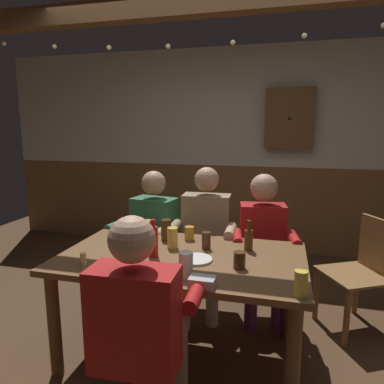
% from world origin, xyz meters
% --- Properties ---
extents(ground_plane, '(7.46, 7.46, 0.00)m').
position_xyz_m(ground_plane, '(0.00, 0.00, 0.00)').
color(ground_plane, '#4C331E').
extents(back_wall_upper, '(6.22, 0.12, 1.44)m').
position_xyz_m(back_wall_upper, '(0.00, 2.37, 1.81)').
color(back_wall_upper, beige).
extents(back_wall_wainscot, '(6.22, 0.12, 1.09)m').
position_xyz_m(back_wall_wainscot, '(0.00, 2.37, 0.54)').
color(back_wall_wainscot, brown).
rests_on(back_wall_wainscot, ground_plane).
extents(ceiling_beam, '(5.60, 0.14, 0.16)m').
position_xyz_m(ceiling_beam, '(0.00, 0.57, 2.45)').
color(ceiling_beam, brown).
extents(dining_table, '(1.61, 0.95, 0.73)m').
position_xyz_m(dining_table, '(0.00, 0.02, 0.63)').
color(dining_table, brown).
rests_on(dining_table, ground_plane).
extents(person_0, '(0.57, 0.58, 1.19)m').
position_xyz_m(person_0, '(-0.50, 0.72, 0.66)').
color(person_0, '#33724C').
rests_on(person_0, ground_plane).
extents(person_1, '(0.56, 0.53, 1.24)m').
position_xyz_m(person_1, '(0.00, 0.72, 0.68)').
color(person_1, '#997F60').
rests_on(person_1, ground_plane).
extents(person_2, '(0.55, 0.56, 1.19)m').
position_xyz_m(person_2, '(0.50, 0.72, 0.67)').
color(person_2, '#AD1919').
rests_on(person_2, ground_plane).
extents(person_3, '(0.56, 0.54, 1.20)m').
position_xyz_m(person_3, '(-0.00, -0.67, 0.66)').
color(person_3, '#AD1919').
rests_on(person_3, ground_plane).
extents(chair_empty_near_left, '(0.60, 0.60, 0.88)m').
position_xyz_m(chair_empty_near_left, '(1.27, 0.71, 0.48)').
color(chair_empty_near_left, brown).
rests_on(chair_empty_near_left, ground_plane).
extents(table_candle, '(0.04, 0.04, 0.08)m').
position_xyz_m(table_candle, '(-0.54, -0.29, 0.77)').
color(table_candle, '#F9E08C').
rests_on(table_candle, dining_table).
extents(condiment_caddy, '(0.14, 0.10, 0.05)m').
position_xyz_m(condiment_caddy, '(0.24, -0.39, 0.76)').
color(condiment_caddy, '#B2B7BC').
rests_on(condiment_caddy, dining_table).
extents(plate_0, '(0.21, 0.21, 0.01)m').
position_xyz_m(plate_0, '(0.12, -0.04, 0.74)').
color(plate_0, white).
rests_on(plate_0, dining_table).
extents(bottle_0, '(0.06, 0.06, 0.21)m').
position_xyz_m(bottle_0, '(0.42, 0.24, 0.82)').
color(bottle_0, '#593314').
rests_on(bottle_0, dining_table).
extents(bottle_1, '(0.06, 0.06, 0.25)m').
position_xyz_m(bottle_1, '(-0.17, -0.04, 0.84)').
color(bottle_1, red).
rests_on(bottle_1, dining_table).
extents(pint_glass_0, '(0.07, 0.07, 0.15)m').
position_xyz_m(pint_glass_0, '(-0.10, 0.15, 0.81)').
color(pint_glass_0, '#E5C64C').
rests_on(pint_glass_0, dining_table).
extents(pint_glass_1, '(0.06, 0.06, 0.12)m').
position_xyz_m(pint_glass_1, '(0.13, 0.19, 0.79)').
color(pint_glass_1, '#4C2D19').
rests_on(pint_glass_1, dining_table).
extents(pint_glass_2, '(0.07, 0.07, 0.13)m').
position_xyz_m(pint_glass_2, '(0.74, -0.37, 0.80)').
color(pint_glass_2, '#E5C64C').
rests_on(pint_glass_2, dining_table).
extents(pint_glass_3, '(0.08, 0.08, 0.16)m').
position_xyz_m(pint_glass_3, '(-0.20, 0.31, 0.81)').
color(pint_glass_3, '#4C2D19').
rests_on(pint_glass_3, dining_table).
extents(pint_glass_4, '(0.08, 0.08, 0.15)m').
position_xyz_m(pint_glass_4, '(0.12, -0.30, 0.81)').
color(pint_glass_4, white).
rests_on(pint_glass_4, dining_table).
extents(pint_glass_5, '(0.07, 0.07, 0.10)m').
position_xyz_m(pint_glass_5, '(-0.04, 0.36, 0.78)').
color(pint_glass_5, gold).
rests_on(pint_glass_5, dining_table).
extents(pint_glass_6, '(0.07, 0.07, 0.16)m').
position_xyz_m(pint_glass_6, '(-0.29, -0.22, 0.81)').
color(pint_glass_6, gold).
rests_on(pint_glass_6, dining_table).
extents(pint_glass_7, '(0.07, 0.07, 0.10)m').
position_xyz_m(pint_glass_7, '(0.40, -0.09, 0.78)').
color(pint_glass_7, '#4C2D19').
rests_on(pint_glass_7, dining_table).
extents(pint_glass_8, '(0.07, 0.07, 0.12)m').
position_xyz_m(pint_glass_8, '(-0.37, 0.38, 0.79)').
color(pint_glass_8, '#E5C64C').
rests_on(pint_glass_8, dining_table).
extents(wall_dart_cabinet, '(0.56, 0.15, 0.70)m').
position_xyz_m(wall_dart_cabinet, '(0.67, 2.24, 1.67)').
color(wall_dart_cabinet, brown).
extents(string_lights, '(4.39, 0.04, 0.20)m').
position_xyz_m(string_lights, '(-0.00, 0.52, 2.23)').
color(string_lights, '#F9EAB2').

